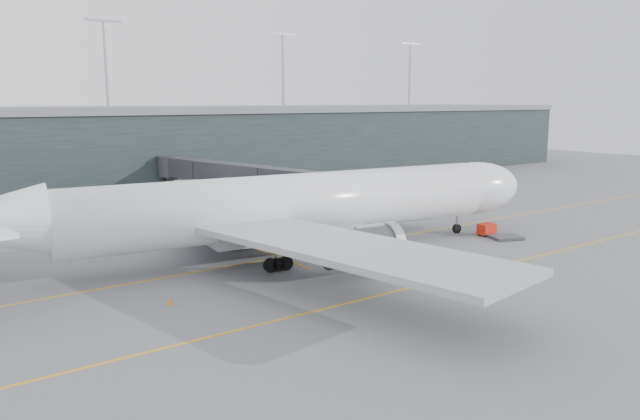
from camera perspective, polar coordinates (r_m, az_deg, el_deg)
ground at (r=66.94m, az=-9.26°, el=-4.26°), size 320.00×320.00×0.00m
taxiline_a at (r=63.51m, az=-7.59°, el=-4.99°), size 160.00×0.25×0.02m
taxiline_b at (r=50.68m, az=1.37°, el=-8.78°), size 160.00×0.25×0.02m
taxiline_lead_main at (r=86.67m, az=-12.44°, el=-1.11°), size 0.25×60.00×0.02m
terminal at (r=119.82m, az=-22.34°, el=5.06°), size 240.00×36.00×29.00m
main_aircraft at (r=65.71m, az=-2.87°, el=0.35°), size 67.86×63.29×19.03m
jet_bridge at (r=96.25m, az=-7.94°, el=3.40°), size 13.31×47.44×7.29m
gse_cart at (r=78.96m, az=14.99°, el=-1.69°), size 2.17×1.39×1.47m
baggage_dolly at (r=77.78m, az=16.62°, el=-2.40°), size 4.20×3.80×0.34m
uld_a at (r=74.32m, az=-16.43°, el=-2.41°), size 2.16×1.86×1.72m
uld_b at (r=76.28m, az=-15.32°, el=-1.91°), size 2.78×2.54×2.05m
uld_c at (r=75.98m, az=-13.86°, el=-1.98°), size 2.07×1.69×1.83m
cone_nose at (r=83.67m, az=15.24°, el=-1.36°), size 0.47×0.47×0.75m
cone_wing_stbd at (r=57.69m, az=7.87°, el=-6.22°), size 0.39×0.39×0.63m
cone_wing_port at (r=81.14m, az=-8.37°, el=-1.51°), size 0.39×0.39×0.62m
cone_tail at (r=52.35m, az=-13.52°, el=-8.08°), size 0.41×0.41×0.65m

